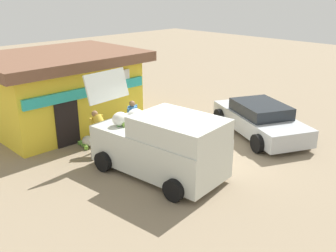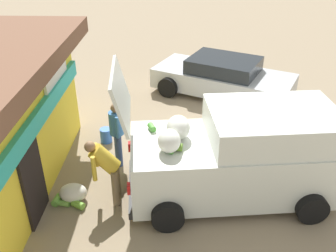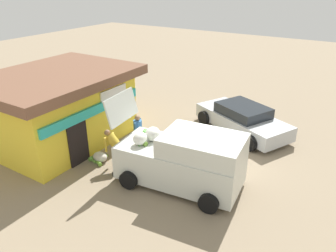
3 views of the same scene
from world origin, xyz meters
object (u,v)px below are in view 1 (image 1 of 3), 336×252
(delivery_van, at_px, (162,145))
(paint_bucket, at_px, (143,127))
(customer_bending, at_px, (101,128))
(unloaded_banana_pile, at_px, (89,142))
(parked_sedan, at_px, (260,119))
(storefront_bar, at_px, (61,89))
(vendor_standing, at_px, (133,118))

(delivery_van, relative_size, paint_bucket, 11.88)
(customer_bending, height_order, unloaded_banana_pile, customer_bending)
(unloaded_banana_pile, xyz_separation_m, paint_bucket, (2.34, -0.31, 0.03))
(parked_sedan, xyz_separation_m, paint_bucket, (-3.07, 3.35, -0.41))
(unloaded_banana_pile, relative_size, paint_bucket, 2.02)
(parked_sedan, bearing_deg, delivery_van, 177.67)
(delivery_van, height_order, unloaded_banana_pile, delivery_van)
(storefront_bar, height_order, vendor_standing, storefront_bar)
(paint_bucket, bearing_deg, storefront_bar, 123.89)
(parked_sedan, distance_m, customer_bending, 6.10)
(vendor_standing, bearing_deg, delivery_van, -111.86)
(vendor_standing, height_order, paint_bucket, vendor_standing)
(delivery_van, height_order, customer_bending, delivery_van)
(storefront_bar, xyz_separation_m, customer_bending, (-0.42, -3.24, -0.70))
(vendor_standing, relative_size, paint_bucket, 4.09)
(delivery_van, xyz_separation_m, customer_bending, (-0.32, 2.68, -0.11))
(vendor_standing, distance_m, unloaded_banana_pile, 1.80)
(customer_bending, relative_size, paint_bucket, 3.78)
(parked_sedan, height_order, paint_bucket, parked_sedan)
(delivery_van, xyz_separation_m, parked_sedan, (5.04, -0.21, -0.37))
(storefront_bar, height_order, customer_bending, storefront_bar)
(storefront_bar, bearing_deg, delivery_van, -90.94)
(vendor_standing, height_order, customer_bending, vendor_standing)
(customer_bending, bearing_deg, delivery_van, -83.10)
(storefront_bar, distance_m, vendor_standing, 3.46)
(parked_sedan, xyz_separation_m, customer_bending, (-5.36, 2.89, 0.26))
(vendor_standing, distance_m, customer_bending, 1.40)
(delivery_van, height_order, paint_bucket, delivery_van)
(parked_sedan, relative_size, unloaded_banana_pile, 6.24)
(parked_sedan, relative_size, vendor_standing, 3.08)
(delivery_van, bearing_deg, customer_bending, 96.90)
(storefront_bar, xyz_separation_m, delivery_van, (-0.10, -5.92, -0.59))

